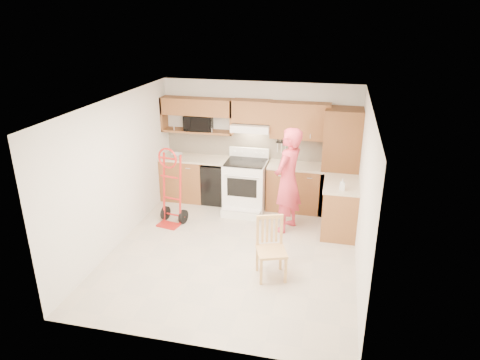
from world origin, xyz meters
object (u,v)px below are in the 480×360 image
(range, at_px, (245,182))
(person, at_px, (288,180))
(hand_truck, at_px, (170,191))
(dining_chair, at_px, (271,249))
(microwave, at_px, (199,123))

(range, xyz_separation_m, person, (0.92, -0.65, 0.36))
(person, xyz_separation_m, hand_truck, (-2.15, -0.28, -0.29))
(range, distance_m, person, 1.19)
(person, bearing_deg, dining_chair, 20.26)
(hand_truck, bearing_deg, dining_chair, -20.92)
(person, bearing_deg, hand_truck, -61.52)
(range, distance_m, hand_truck, 1.54)
(dining_chair, bearing_deg, hand_truck, 128.23)
(range, relative_size, person, 0.62)
(dining_chair, bearing_deg, person, 69.43)
(person, distance_m, hand_truck, 2.18)
(range, xyz_separation_m, dining_chair, (0.90, -2.26, -0.12))
(range, bearing_deg, hand_truck, -142.65)
(dining_chair, bearing_deg, range, 91.89)
(dining_chair, bearing_deg, microwave, 106.52)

